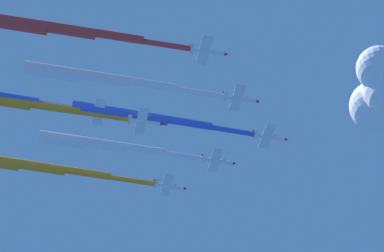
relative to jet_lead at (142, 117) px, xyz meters
name	(u,v)px	position (x,y,z in m)	size (l,w,h in m)	color
jet_lead	(142,117)	(0.00, 0.00, 0.00)	(28.77, 55.24, 3.78)	silver
jet_port_inner	(102,145)	(-15.90, -2.49, 0.76)	(27.75, 51.44, 3.87)	silver
jet_starboard_inner	(101,78)	(5.68, -16.67, -1.21)	(30.32, 56.29, 3.79)	silver
jet_port_mid	(38,167)	(-34.27, -12.36, 0.52)	(30.41, 58.87, 3.76)	silver
jet_starboard_mid	(68,30)	(12.92, -31.01, -0.26)	(29.54, 53.81, 3.87)	silver
jet_port_outer	(1,101)	(-16.50, -33.31, -1.49)	(31.31, 58.07, 3.81)	silver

